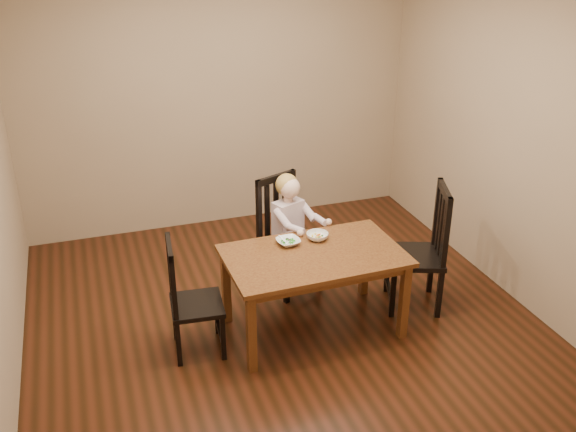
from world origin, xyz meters
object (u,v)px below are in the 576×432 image
object	(u,v)px
chair_child	(286,236)
chair_left	(190,300)
dining_table	(314,263)
bowl_veg	(317,236)
bowl_peas	(288,242)
chair_right	(422,250)
toddler	(290,222)

from	to	relation	value
chair_child	chair_left	size ratio (longest dim) A/B	1.10
chair_left	dining_table	bearing A→B (deg)	93.45
chair_child	bowl_veg	bearing A→B (deg)	79.21
bowl_peas	chair_right	bearing A→B (deg)	-8.05
dining_table	chair_left	world-z (taller)	chair_left
dining_table	chair_child	world-z (taller)	chair_child
chair_child	chair_left	distance (m)	1.18
toddler	bowl_veg	bearing A→B (deg)	78.00
dining_table	chair_right	distance (m)	0.97
chair_child	toddler	world-z (taller)	chair_child
chair_child	toddler	size ratio (longest dim) A/B	1.77
chair_child	dining_table	bearing A→B (deg)	67.08
chair_left	bowl_peas	world-z (taller)	chair_left
bowl_veg	chair_child	bearing A→B (deg)	101.27
chair_left	chair_child	bearing A→B (deg)	130.35
dining_table	bowl_veg	xyz separation A→B (m)	(0.11, 0.22, 0.11)
chair_right	chair_child	bearing A→B (deg)	75.83
chair_child	bowl_veg	xyz separation A→B (m)	(0.10, -0.49, 0.22)
bowl_peas	bowl_veg	size ratio (longest dim) A/B	1.04
toddler	bowl_peas	bearing A→B (deg)	47.89
chair_left	toddler	bearing A→B (deg)	127.92
bowl_veg	bowl_peas	bearing A→B (deg)	-178.17
chair_left	chair_right	size ratio (longest dim) A/B	0.86
dining_table	bowl_peas	world-z (taller)	bowl_peas
chair_right	dining_table	bearing A→B (deg)	113.44
bowl_veg	chair_right	bearing A→B (deg)	-10.81
bowl_peas	bowl_veg	distance (m)	0.25
chair_child	chair_right	size ratio (longest dim) A/B	0.95
chair_right	bowl_peas	bearing A→B (deg)	102.30
dining_table	chair_right	xyz separation A→B (m)	(0.97, 0.05, -0.08)
dining_table	chair_child	size ratio (longest dim) A/B	1.35
dining_table	chair_right	bearing A→B (deg)	3.10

